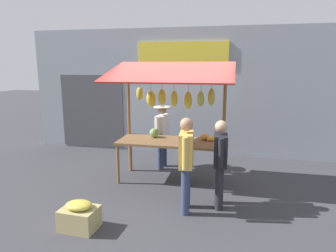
{
  "coord_description": "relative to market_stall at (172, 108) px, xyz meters",
  "views": [
    {
      "loc": [
        -1.25,
        5.96,
        2.43
      ],
      "look_at": [
        0.0,
        0.3,
        1.25
      ],
      "focal_mm": 32.17,
      "sensor_mm": 36.0,
      "label": 1
    }
  ],
  "objects": [
    {
      "name": "produce_crate_near",
      "position": [
        0.95,
        2.26,
        -1.35
      ],
      "size": [
        0.56,
        0.45,
        0.44
      ],
      "color": "tan",
      "rests_on": "ground"
    },
    {
      "name": "market_stall",
      "position": [
        0.0,
        0.0,
        0.0
      ],
      "size": [
        2.5,
        1.46,
        2.5
      ],
      "color": "brown",
      "rests_on": "ground"
    },
    {
      "name": "vendor_with_sunhat",
      "position": [
        0.38,
        -0.69,
        -0.67
      ],
      "size": [
        0.39,
        0.66,
        1.51
      ],
      "rotation": [
        0.0,
        0.0,
        1.44
      ],
      "color": "navy",
      "rests_on": "ground"
    },
    {
      "name": "shopper_with_shopping_bag",
      "position": [
        -1.05,
        1.06,
        -0.68
      ],
      "size": [
        0.25,
        0.67,
        1.53
      ],
      "rotation": [
        0.0,
        0.0,
        -1.5
      ],
      "color": "#232328",
      "rests_on": "ground"
    },
    {
      "name": "ground_plane",
      "position": [
        0.01,
        0.06,
        -1.55
      ],
      "size": [
        40.0,
        40.0,
        0.0
      ],
      "primitive_type": "plane",
      "color": "#38383D"
    },
    {
      "name": "shopper_with_ponytail",
      "position": [
        -0.51,
        1.35,
        -0.63
      ],
      "size": [
        0.27,
        0.69,
        1.6
      ],
      "rotation": [
        0.0,
        0.0,
        -1.47
      ],
      "color": "navy",
      "rests_on": "ground"
    },
    {
      "name": "street_backdrop",
      "position": [
        0.07,
        -2.13,
        0.15
      ],
      "size": [
        9.0,
        0.3,
        3.4
      ],
      "color": "#8C939E",
      "rests_on": "ground"
    }
  ]
}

